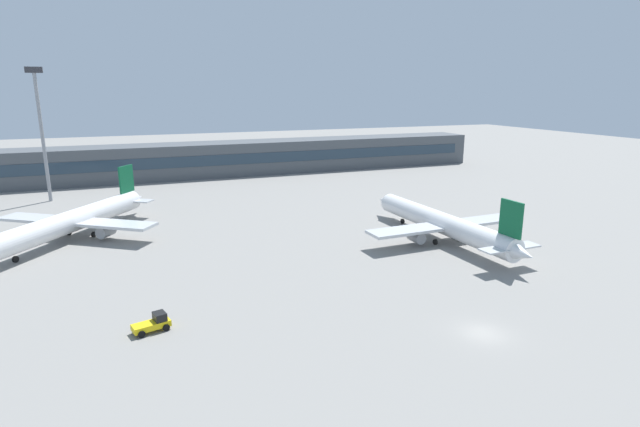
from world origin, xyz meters
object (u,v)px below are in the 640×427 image
object	(u,v)px
airplane_mid	(71,222)
baggage_tug_yellow	(154,323)
airplane_near	(440,222)
floodlight_tower_west	(41,126)

from	to	relation	value
airplane_mid	baggage_tug_yellow	distance (m)	38.54
airplane_near	baggage_tug_yellow	bearing A→B (deg)	-160.69
airplane_near	floodlight_tower_west	world-z (taller)	floodlight_tower_west
airplane_mid	floodlight_tower_west	xyz separation A→B (m)	(-6.38, 33.08, 12.91)
airplane_near	baggage_tug_yellow	xyz separation A→B (m)	(-44.44, -15.57, -2.04)
airplane_near	baggage_tug_yellow	world-z (taller)	airplane_near
airplane_near	airplane_mid	bearing A→B (deg)	158.23
airplane_near	floodlight_tower_west	xyz separation A→B (m)	(-60.59, 54.73, 13.02)
airplane_near	floodlight_tower_west	bearing A→B (deg)	137.91
airplane_near	airplane_mid	world-z (taller)	airplane_mid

